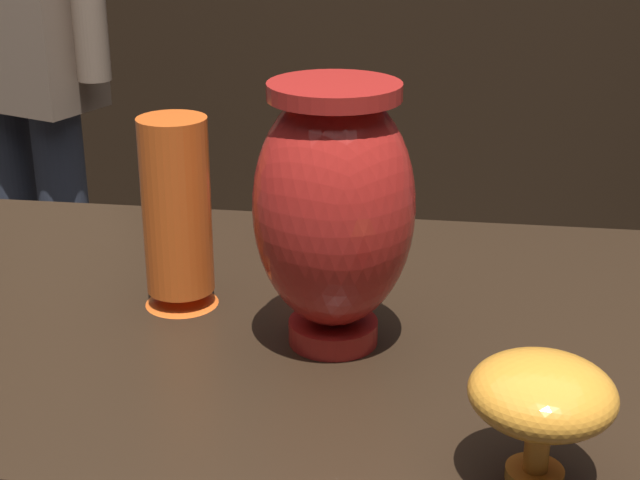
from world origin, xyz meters
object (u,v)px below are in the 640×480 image
(vase_tall_behind, at_px, (177,215))
(vase_left_accent, at_px, (309,201))
(visitor_near_left, at_px, (21,40))
(vase_right_accent, at_px, (542,397))
(vase_centerpiece, at_px, (334,208))

(vase_tall_behind, height_order, vase_left_accent, vase_tall_behind)
(visitor_near_left, bearing_deg, vase_right_accent, 149.01)
(vase_centerpiece, height_order, vase_right_accent, vase_centerpiece)
(vase_tall_behind, height_order, visitor_near_left, visitor_near_left)
(vase_centerpiece, bearing_deg, vase_tall_behind, 159.53)
(vase_centerpiece, relative_size, vase_tall_behind, 1.27)
(vase_tall_behind, distance_m, vase_left_accent, 0.24)
(vase_tall_behind, distance_m, visitor_near_left, 1.20)
(vase_centerpiece, distance_m, vase_right_accent, 0.29)
(vase_centerpiece, xyz_separation_m, vase_right_accent, (0.19, -0.21, -0.07))
(vase_tall_behind, distance_m, vase_right_accent, 0.46)
(vase_left_accent, bearing_deg, vase_tall_behind, -117.50)
(vase_centerpiece, xyz_separation_m, visitor_near_left, (-0.81, 1.09, -0.04))
(visitor_near_left, bearing_deg, vase_left_accent, 154.03)
(vase_tall_behind, bearing_deg, visitor_near_left, 122.01)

